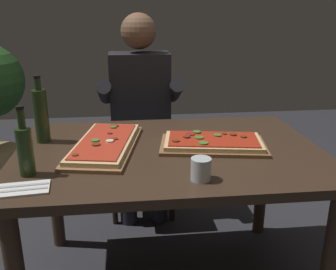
# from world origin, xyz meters

# --- Properties ---
(dining_table) EXTENTS (1.40, 0.96, 0.74)m
(dining_table) POSITION_xyz_m (0.00, 0.00, 0.64)
(dining_table) COLOR #3D2B1E
(dining_table) RESTS_ON ground_plane
(pizza_rectangular_front) EXTENTS (0.52, 0.35, 0.05)m
(pizza_rectangular_front) POSITION_xyz_m (0.20, 0.00, 0.76)
(pizza_rectangular_front) COLOR brown
(pizza_rectangular_front) RESTS_ON dining_table
(pizza_rectangular_left) EXTENTS (0.37, 0.61, 0.05)m
(pizza_rectangular_left) POSITION_xyz_m (-0.29, 0.04, 0.76)
(pizza_rectangular_left) COLOR olive
(pizza_rectangular_left) RESTS_ON dining_table
(wine_bottle_dark) EXTENTS (0.07, 0.07, 0.32)m
(wine_bottle_dark) POSITION_xyz_m (-0.59, 0.17, 0.87)
(wine_bottle_dark) COLOR #233819
(wine_bottle_dark) RESTS_ON dining_table
(oil_bottle_amber) EXTENTS (0.06, 0.06, 0.28)m
(oil_bottle_amber) POSITION_xyz_m (-0.58, -0.22, 0.85)
(oil_bottle_amber) COLOR #233819
(oil_bottle_amber) RESTS_ON dining_table
(tumbler_near_camera) EXTENTS (0.08, 0.08, 0.09)m
(tumbler_near_camera) POSITION_xyz_m (0.08, -0.34, 0.78)
(tumbler_near_camera) COLOR silver
(tumbler_near_camera) RESTS_ON dining_table
(napkin_cutlery_set) EXTENTS (0.19, 0.13, 0.01)m
(napkin_cutlery_set) POSITION_xyz_m (-0.57, -0.35, 0.74)
(napkin_cutlery_set) COLOR white
(napkin_cutlery_set) RESTS_ON dining_table
(diner_chair) EXTENTS (0.44, 0.44, 0.87)m
(diner_chair) POSITION_xyz_m (-0.10, 0.86, 0.49)
(diner_chair) COLOR black
(diner_chair) RESTS_ON ground_plane
(seated_diner) EXTENTS (0.53, 0.41, 1.33)m
(seated_diner) POSITION_xyz_m (-0.10, 0.74, 0.74)
(seated_diner) COLOR #23232D
(seated_diner) RESTS_ON ground_plane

